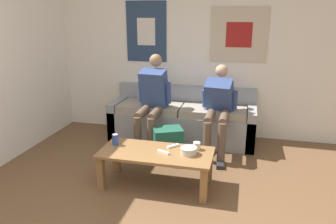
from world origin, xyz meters
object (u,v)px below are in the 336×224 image
(coffee_table, at_px, (156,157))
(game_controller_near_left, at_px, (163,152))
(person_seated_adult, at_px, (152,99))
(drink_can_blue, at_px, (115,140))
(game_controller_near_right, at_px, (173,146))
(backpack, at_px, (168,145))
(couch, at_px, (182,121))
(pillar_candle, at_px, (197,146))
(person_seated_teen, at_px, (218,106))
(ceramic_bowl, at_px, (189,150))

(coffee_table, distance_m, game_controller_near_left, 0.12)
(coffee_table, bearing_deg, person_seated_adult, 108.34)
(drink_can_blue, relative_size, game_controller_near_right, 0.95)
(backpack, bearing_deg, couch, 87.30)
(pillar_candle, relative_size, game_controller_near_right, 0.72)
(drink_can_blue, bearing_deg, coffee_table, -8.02)
(person_seated_adult, bearing_deg, game_controller_near_right, -60.93)
(couch, height_order, person_seated_teen, person_seated_teen)
(person_seated_adult, distance_m, game_controller_near_right, 1.06)
(coffee_table, bearing_deg, backpack, 92.47)
(ceramic_bowl, xyz_separation_m, pillar_candle, (0.06, 0.14, -0.00))
(backpack, distance_m, drink_can_blue, 0.78)
(ceramic_bowl, xyz_separation_m, drink_can_blue, (-0.83, 0.05, 0.02))
(drink_can_blue, bearing_deg, game_controller_near_right, 7.88)
(person_seated_adult, distance_m, person_seated_teen, 0.90)
(couch, height_order, ceramic_bowl, couch)
(person_seated_adult, relative_size, ceramic_bowl, 6.99)
(backpack, relative_size, pillar_candle, 4.63)
(person_seated_adult, distance_m, backpack, 0.71)
(game_controller_near_right, bearing_deg, couch, 96.56)
(couch, relative_size, backpack, 4.75)
(pillar_candle, bearing_deg, person_seated_adult, 130.13)
(couch, height_order, drink_can_blue, couch)
(backpack, bearing_deg, game_controller_near_left, -80.30)
(pillar_candle, xyz_separation_m, drink_can_blue, (-0.89, -0.09, 0.02))
(pillar_candle, distance_m, game_controller_near_left, 0.37)
(ceramic_bowl, distance_m, pillar_candle, 0.15)
(drink_can_blue, distance_m, game_controller_near_left, 0.58)
(drink_can_blue, height_order, game_controller_near_right, drink_can_blue)
(backpack, height_order, ceramic_bowl, ceramic_bowl)
(drink_can_blue, bearing_deg, backpack, 51.71)
(person_seated_teen, distance_m, ceramic_bowl, 1.10)
(person_seated_adult, relative_size, drink_can_blue, 10.13)
(game_controller_near_left, height_order, game_controller_near_right, same)
(coffee_table, height_order, person_seated_adult, person_seated_adult)
(couch, bearing_deg, pillar_candle, -72.03)
(couch, bearing_deg, backpack, -92.70)
(backpack, height_order, pillar_candle, pillar_candle)
(person_seated_teen, bearing_deg, game_controller_near_left, -112.52)
(ceramic_bowl, xyz_separation_m, game_controller_near_left, (-0.26, -0.04, -0.03))
(pillar_candle, distance_m, drink_can_blue, 0.90)
(pillar_candle, height_order, game_controller_near_left, pillar_candle)
(couch, distance_m, person_seated_adult, 0.63)
(person_seated_teen, bearing_deg, game_controller_near_right, -113.16)
(person_seated_teen, distance_m, pillar_candle, 0.95)
(pillar_candle, height_order, game_controller_near_right, pillar_candle)
(coffee_table, bearing_deg, pillar_candle, 20.56)
(coffee_table, bearing_deg, game_controller_near_left, -15.58)
(coffee_table, relative_size, game_controller_near_right, 9.17)
(coffee_table, height_order, pillar_candle, pillar_candle)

